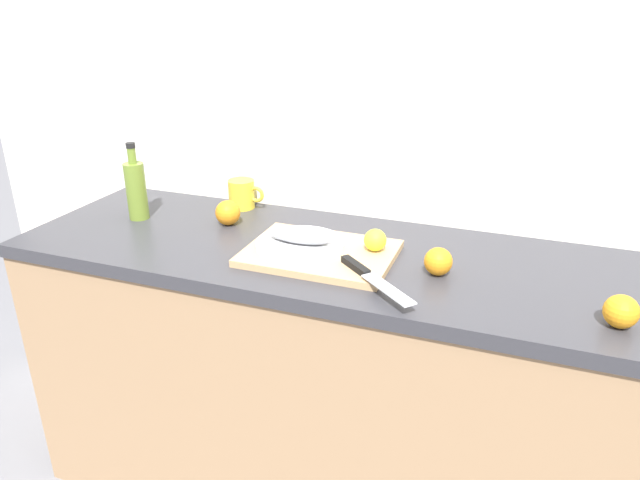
{
  "coord_description": "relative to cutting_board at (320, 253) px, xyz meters",
  "views": [
    {
      "loc": [
        0.42,
        -1.42,
        1.57
      ],
      "look_at": [
        -0.09,
        -0.05,
        0.95
      ],
      "focal_mm": 32.41,
      "sensor_mm": 36.0,
      "label": 1
    }
  ],
  "objects": [
    {
      "name": "back_wall",
      "position": [
        0.09,
        0.37,
        0.34
      ],
      "size": [
        3.2,
        0.05,
        2.5
      ],
      "primitive_type": "cube",
      "color": "white",
      "rests_on": "ground_plane"
    },
    {
      "name": "kitchen_counter",
      "position": [
        0.09,
        0.05,
        -0.46
      ],
      "size": [
        2.0,
        0.6,
        0.9
      ],
      "color": "#9E7A56",
      "rests_on": "ground_plane"
    },
    {
      "name": "cutting_board",
      "position": [
        0.0,
        0.0,
        0.0
      ],
      "size": [
        0.41,
        0.3,
        0.02
      ],
      "primitive_type": "cube",
      "color": "tan",
      "rests_on": "kitchen_counter"
    },
    {
      "name": "white_plate",
      "position": [
        -0.06,
        0.0,
        0.02
      ],
      "size": [
        0.25,
        0.25,
        0.01
      ],
      "primitive_type": "cylinder",
      "color": "white",
      "rests_on": "cutting_board"
    },
    {
      "name": "fish_fillet",
      "position": [
        -0.06,
        0.0,
        0.04
      ],
      "size": [
        0.19,
        0.08,
        0.04
      ],
      "primitive_type": "ellipsoid",
      "color": "gray",
      "rests_on": "white_plate"
    },
    {
      "name": "chef_knife",
      "position": [
        0.17,
        -0.12,
        0.02
      ],
      "size": [
        0.24,
        0.21,
        0.02
      ],
      "rotation": [
        0.0,
        0.0,
        -0.71
      ],
      "color": "silver",
      "rests_on": "cutting_board"
    },
    {
      "name": "lemon_0",
      "position": [
        0.14,
        0.05,
        0.04
      ],
      "size": [
        0.06,
        0.06,
        0.06
      ],
      "primitive_type": "sphere",
      "color": "yellow",
      "rests_on": "cutting_board"
    },
    {
      "name": "olive_oil_bottle",
      "position": [
        -0.66,
        0.08,
        0.09
      ],
      "size": [
        0.06,
        0.06,
        0.25
      ],
      "color": "olive",
      "rests_on": "kitchen_counter"
    },
    {
      "name": "coffee_mug_0",
      "position": [
        -0.39,
        0.29,
        0.04
      ],
      "size": [
        0.13,
        0.09,
        0.1
      ],
      "color": "yellow",
      "rests_on": "kitchen_counter"
    },
    {
      "name": "orange_0",
      "position": [
        0.74,
        -0.12,
        0.03
      ],
      "size": [
        0.07,
        0.07,
        0.07
      ],
      "primitive_type": "sphere",
      "color": "orange",
      "rests_on": "kitchen_counter"
    },
    {
      "name": "orange_1",
      "position": [
        0.33,
        0.0,
        0.03
      ],
      "size": [
        0.07,
        0.07,
        0.07
      ],
      "primitive_type": "sphere",
      "color": "orange",
      "rests_on": "kitchen_counter"
    },
    {
      "name": "orange_2",
      "position": [
        -0.36,
        0.13,
        0.03
      ],
      "size": [
        0.08,
        0.08,
        0.08
      ],
      "primitive_type": "sphere",
      "color": "orange",
      "rests_on": "kitchen_counter"
    }
  ]
}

